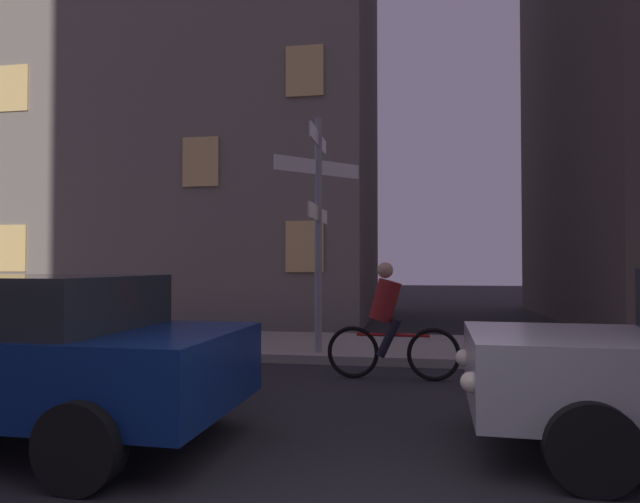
% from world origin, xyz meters
% --- Properties ---
extents(sidewalk_kerb, '(40.00, 2.98, 0.14)m').
position_xyz_m(sidewalk_kerb, '(0.00, 7.33, 0.07)').
color(sidewalk_kerb, gray).
rests_on(sidewalk_kerb, ground_plane).
extents(signpost, '(1.22, 1.72, 3.87)m').
position_xyz_m(signpost, '(-1.24, 6.21, 2.46)').
color(signpost, gray).
rests_on(signpost, sidewalk_kerb).
extents(car_far_oncoming, '(4.47, 2.14, 1.48)m').
position_xyz_m(car_far_oncoming, '(-3.33, 1.73, 0.78)').
color(car_far_oncoming, navy).
rests_on(car_far_oncoming, ground_plane).
extents(cyclist, '(1.82, 0.33, 1.61)m').
position_xyz_m(cyclist, '(-0.02, 4.91, 0.75)').
color(cyclist, black).
rests_on(cyclist, ground_plane).
extents(building_left_block, '(10.26, 6.86, 13.34)m').
position_xyz_m(building_left_block, '(-6.03, 13.28, 6.67)').
color(building_left_block, slate).
rests_on(building_left_block, ground_plane).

